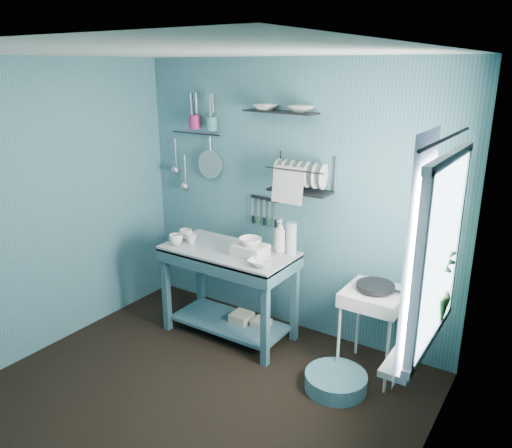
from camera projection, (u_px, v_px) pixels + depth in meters
The scene contains 35 objects.
floor at pixel (188, 404), 3.74m from camera, with size 3.20×3.20×0.00m, color black.
ceiling at pixel (171, 52), 2.99m from camera, with size 3.20×3.20×0.00m, color silver.
wall_back at pixel (290, 200), 4.56m from camera, with size 3.20×3.20×0.00m, color #396A75.
wall_left at pixel (37, 211), 4.20m from camera, with size 3.00×3.00×0.00m, color #396A75.
wall_right at pixel (419, 308), 2.53m from camera, with size 3.00×3.00×0.00m, color #396A75.
work_counter at pixel (229, 293), 4.59m from camera, with size 1.20×0.60×0.85m, color #2C525E.
mug_left at pixel (176, 239), 4.57m from camera, with size 0.12×0.12×0.10m, color silver.
mug_mid at pixel (191, 239), 4.60m from camera, with size 0.10×0.10×0.09m, color silver.
mug_right at pixel (186, 234), 4.71m from camera, with size 0.12×0.12×0.10m, color silver.
wash_tub at pixel (250, 250), 4.30m from camera, with size 0.28×0.22×0.10m, color beige.
tub_bowl at pixel (250, 241), 4.28m from camera, with size 0.20×0.20×0.06m, color silver.
soap_bottle at pixel (280, 236), 4.36m from camera, with size 0.12×0.12×0.30m, color beige.
water_bottle at pixel (291, 238), 4.33m from camera, with size 0.09×0.09×0.28m, color #B0BEC4.
counter_bowl at pixel (262, 262), 4.10m from camera, with size 0.22×0.22×0.05m, color silver.
hotplate_stand at pixel (372, 332), 4.03m from camera, with size 0.46×0.46×0.74m, color silver.
frying_pan at pixel (376, 286), 3.91m from camera, with size 0.30×0.30×0.04m, color black.
knife_strip at pixel (265, 199), 4.68m from camera, with size 0.32×0.02×0.03m, color black.
dish_rack at pixel (300, 174), 4.28m from camera, with size 0.55×0.24×0.32m, color black.
upper_shelf at pixel (280, 112), 4.27m from camera, with size 0.70×0.18×0.01m, color black.
shelf_bowl_left at pixel (266, 116), 4.36m from camera, with size 0.20×0.20×0.05m, color silver.
shelf_bowl_right at pixel (301, 111), 4.16m from camera, with size 0.21×0.21×0.05m, color silver.
utensil_cup_magenta at pixel (195, 122), 4.84m from camera, with size 0.11×0.11×0.13m, color #A91F5B.
utensil_cup_teal at pixel (211, 124), 4.74m from camera, with size 0.11×0.11×0.13m, color #387572.
colander at pixel (210, 164), 4.91m from camera, with size 0.28×0.28×0.03m, color #AFB1B8.
ladle_outer at pixel (176, 153), 5.14m from camera, with size 0.01×0.01×0.30m, color #AFB1B8.
ladle_inner at pixel (185, 170), 5.12m from camera, with size 0.01×0.01×0.30m, color #AFB1B8.
hook_rail at pixel (196, 134), 4.94m from camera, with size 0.01×0.01×0.60m, color black.
window_glass at pixel (442, 253), 2.85m from camera, with size 1.10×1.10×0.00m, color white.
windowsill at pixel (417, 340), 3.07m from camera, with size 0.16×0.95×0.04m, color silver.
curtain at pixel (416, 259), 2.63m from camera, with size 1.35×1.35×0.00m, color white.
curtain_rod at pixel (447, 138), 2.68m from camera, with size 0.02×0.02×1.05m, color black.
potted_plant at pixel (428, 284), 3.17m from camera, with size 0.30×0.30×0.53m, color #2C6F2F.
storage_tin_large at pixel (241, 324), 4.68m from camera, with size 0.18×0.18×0.22m, color gray.
storage_tin_small at pixel (261, 329), 4.60m from camera, with size 0.15×0.15×0.20m, color gray.
floor_basin at pixel (336, 381), 3.90m from camera, with size 0.49×0.49×0.13m, color teal.
Camera 1 is at (2.16, -2.36, 2.42)m, focal length 35.00 mm.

